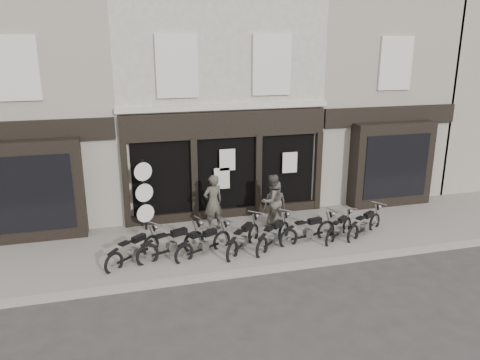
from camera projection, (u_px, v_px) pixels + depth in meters
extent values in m
plane|color=#2D2B28|center=(250.00, 254.00, 14.12)|extent=(90.00, 90.00, 0.00)
cube|color=slate|center=(242.00, 240.00, 14.94)|extent=(30.00, 4.20, 0.12)
cube|color=gray|center=(263.00, 270.00, 12.95)|extent=(30.00, 0.25, 0.13)
cube|color=beige|center=(208.00, 96.00, 18.52)|extent=(7.20, 6.00, 8.20)
cube|color=black|center=(226.00, 125.00, 15.85)|extent=(7.10, 0.18, 0.90)
cube|color=black|center=(226.00, 179.00, 16.46)|extent=(6.50, 0.10, 2.95)
cube|color=black|center=(227.00, 214.00, 16.75)|extent=(7.10, 0.20, 0.44)
cube|color=#B8B19F|center=(226.00, 107.00, 15.71)|extent=(7.30, 0.22, 0.18)
cube|color=beige|center=(177.00, 66.00, 14.92)|extent=(1.35, 0.12, 2.00)
cube|color=black|center=(177.00, 66.00, 14.95)|extent=(1.05, 0.06, 1.70)
cube|color=beige|center=(272.00, 65.00, 15.73)|extent=(1.35, 0.12, 2.00)
cube|color=black|center=(271.00, 65.00, 15.76)|extent=(1.05, 0.06, 1.70)
cube|color=black|center=(126.00, 186.00, 15.50)|extent=(0.22, 0.22, 3.00)
cube|color=black|center=(194.00, 181.00, 16.08)|extent=(0.22, 0.22, 3.00)
cube|color=black|center=(258.00, 176.00, 16.66)|extent=(0.22, 0.22, 3.00)
cube|color=black|center=(318.00, 172.00, 17.24)|extent=(0.22, 0.22, 3.00)
cube|color=beige|center=(227.00, 160.00, 16.08)|extent=(0.55, 0.04, 0.75)
cube|color=beige|center=(290.00, 163.00, 16.73)|extent=(0.55, 0.04, 0.75)
cube|color=beige|center=(222.00, 178.00, 16.21)|extent=(0.55, 0.04, 0.75)
cube|color=gray|center=(36.00, 101.00, 16.92)|extent=(5.50, 6.00, 8.20)
cube|color=black|center=(30.00, 191.00, 14.49)|extent=(3.20, 0.70, 3.20)
cube|color=black|center=(28.00, 195.00, 14.17)|extent=(2.60, 0.06, 2.40)
cube|color=black|center=(24.00, 132.00, 14.26)|extent=(5.40, 0.16, 0.70)
cube|color=beige|center=(16.00, 68.00, 13.73)|extent=(1.30, 0.10, 1.90)
cube|color=black|center=(16.00, 68.00, 13.76)|extent=(1.00, 0.06, 1.60)
cube|color=gray|center=(353.00, 91.00, 20.12)|extent=(5.50, 6.00, 8.20)
cube|color=black|center=(391.00, 164.00, 17.69)|extent=(3.20, 0.70, 3.20)
cube|color=black|center=(396.00, 166.00, 17.37)|extent=(2.60, 0.06, 2.40)
cube|color=black|center=(391.00, 116.00, 17.46)|extent=(5.40, 0.16, 0.70)
cube|color=beige|center=(396.00, 63.00, 16.93)|extent=(1.30, 0.10, 1.90)
cube|color=black|center=(395.00, 63.00, 16.96)|extent=(1.00, 0.06, 1.60)
torus|color=black|center=(151.00, 246.00, 13.89)|extent=(0.56, 0.49, 0.66)
torus|color=black|center=(114.00, 263.00, 12.78)|extent=(0.56, 0.49, 0.66)
cube|color=black|center=(133.00, 255.00, 13.34)|extent=(0.91, 0.78, 0.06)
cube|color=gray|center=(134.00, 253.00, 13.34)|extent=(0.29, 0.28, 0.25)
cube|color=black|center=(139.00, 238.00, 13.42)|extent=(0.45, 0.41, 0.16)
cube|color=black|center=(124.00, 243.00, 12.98)|extent=(0.35, 0.34, 0.06)
cylinder|color=gray|center=(155.00, 224.00, 13.88)|extent=(0.39, 0.45, 0.03)
torus|color=black|center=(194.00, 242.00, 14.08)|extent=(0.70, 0.36, 0.72)
torus|color=black|center=(147.00, 255.00, 13.19)|extent=(0.70, 0.36, 0.72)
cube|color=black|center=(171.00, 250.00, 13.64)|extent=(1.18, 0.52, 0.06)
cube|color=gray|center=(172.00, 247.00, 13.63)|extent=(0.31, 0.27, 0.27)
cube|color=black|center=(179.00, 232.00, 13.67)|extent=(0.52, 0.35, 0.18)
cube|color=black|center=(161.00, 236.00, 13.31)|extent=(0.37, 0.31, 0.06)
cylinder|color=gray|center=(200.00, 219.00, 14.01)|extent=(0.26, 0.58, 0.04)
torus|color=black|center=(222.00, 241.00, 14.22)|extent=(0.62, 0.38, 0.66)
torus|color=black|center=(184.00, 255.00, 13.31)|extent=(0.62, 0.38, 0.66)
cube|color=black|center=(203.00, 249.00, 13.78)|extent=(1.04, 0.57, 0.06)
cube|color=gray|center=(204.00, 246.00, 13.77)|extent=(0.29, 0.26, 0.25)
cube|color=black|center=(210.00, 233.00, 13.82)|extent=(0.47, 0.35, 0.16)
cube|color=black|center=(195.00, 236.00, 13.45)|extent=(0.35, 0.30, 0.06)
cylinder|color=gray|center=(227.00, 220.00, 14.18)|extent=(0.29, 0.51, 0.03)
torus|color=black|center=(253.00, 234.00, 14.70)|extent=(0.52, 0.57, 0.68)
torus|color=black|center=(232.00, 252.00, 13.45)|extent=(0.52, 0.57, 0.68)
cube|color=black|center=(243.00, 244.00, 14.09)|extent=(0.83, 0.92, 0.06)
cube|color=gray|center=(243.00, 241.00, 14.08)|extent=(0.29, 0.30, 0.26)
cube|color=black|center=(247.00, 227.00, 14.18)|extent=(0.43, 0.46, 0.17)
cube|color=black|center=(239.00, 232.00, 13.69)|extent=(0.35, 0.36, 0.06)
cylinder|color=gray|center=(256.00, 212.00, 14.70)|extent=(0.46, 0.41, 0.04)
torus|color=black|center=(283.00, 232.00, 14.89)|extent=(0.55, 0.53, 0.67)
torus|color=black|center=(262.00, 248.00, 13.71)|extent=(0.55, 0.53, 0.67)
cube|color=black|center=(273.00, 241.00, 14.31)|extent=(0.89, 0.85, 0.06)
cube|color=gray|center=(273.00, 238.00, 14.31)|extent=(0.30, 0.29, 0.26)
cube|color=black|center=(277.00, 224.00, 14.39)|extent=(0.45, 0.44, 0.17)
cube|color=black|center=(269.00, 229.00, 13.93)|extent=(0.35, 0.35, 0.06)
cylinder|color=gray|center=(287.00, 211.00, 14.88)|extent=(0.42, 0.44, 0.04)
torus|color=black|center=(326.00, 230.00, 15.00)|extent=(0.68, 0.24, 0.67)
torus|color=black|center=(288.00, 239.00, 14.35)|extent=(0.68, 0.24, 0.67)
cube|color=black|center=(307.00, 236.00, 14.69)|extent=(1.16, 0.31, 0.06)
cube|color=gray|center=(308.00, 233.00, 14.68)|extent=(0.27, 0.23, 0.26)
cube|color=black|center=(315.00, 221.00, 14.68)|extent=(0.48, 0.27, 0.17)
cube|color=black|center=(300.00, 223.00, 14.41)|extent=(0.33, 0.26, 0.06)
cylinder|color=gray|center=(332.00, 210.00, 14.92)|extent=(0.16, 0.57, 0.04)
torus|color=black|center=(347.00, 226.00, 15.46)|extent=(0.51, 0.44, 0.60)
torus|color=black|center=(330.00, 239.00, 14.46)|extent=(0.51, 0.44, 0.60)
cube|color=black|center=(339.00, 233.00, 14.97)|extent=(0.84, 0.70, 0.05)
cube|color=gray|center=(339.00, 231.00, 14.97)|extent=(0.26, 0.26, 0.23)
cube|color=black|center=(342.00, 219.00, 15.04)|extent=(0.41, 0.37, 0.15)
cube|color=black|center=(336.00, 223.00, 14.64)|extent=(0.32, 0.30, 0.05)
cylinder|color=gray|center=(350.00, 208.00, 15.45)|extent=(0.35, 0.42, 0.03)
torus|color=black|center=(374.00, 223.00, 15.68)|extent=(0.60, 0.42, 0.66)
torus|color=black|center=(353.00, 235.00, 14.70)|extent=(0.60, 0.42, 0.66)
cube|color=black|center=(364.00, 229.00, 15.20)|extent=(1.00, 0.64, 0.06)
cube|color=gray|center=(364.00, 227.00, 15.19)|extent=(0.29, 0.27, 0.25)
cube|color=black|center=(369.00, 215.00, 15.25)|extent=(0.46, 0.37, 0.16)
cube|color=black|center=(360.00, 218.00, 14.86)|extent=(0.35, 0.32, 0.06)
cylinder|color=gray|center=(379.00, 203.00, 15.65)|extent=(0.32, 0.50, 0.03)
imported|color=#3F3C34|center=(213.00, 202.00, 15.42)|extent=(0.78, 0.62, 1.88)
imported|color=#474139|center=(272.00, 201.00, 15.70)|extent=(1.08, 0.98, 1.81)
imported|color=#3A3630|center=(275.00, 203.00, 15.82)|extent=(0.79, 0.53, 1.58)
cylinder|color=black|center=(147.00, 232.00, 15.66)|extent=(0.40, 0.40, 0.07)
cylinder|color=black|center=(144.00, 197.00, 15.31)|extent=(0.08, 0.08, 2.53)
cylinder|color=black|center=(143.00, 171.00, 15.03)|extent=(0.59, 0.25, 0.62)
cylinder|color=beige|center=(143.00, 172.00, 15.00)|extent=(0.58, 0.22, 0.62)
cylinder|color=black|center=(144.00, 193.00, 15.23)|extent=(0.59, 0.25, 0.62)
cylinder|color=beige|center=(144.00, 193.00, 15.21)|extent=(0.58, 0.22, 0.62)
cylinder|color=black|center=(146.00, 213.00, 15.43)|extent=(0.59, 0.25, 0.62)
cylinder|color=beige|center=(146.00, 213.00, 15.41)|extent=(0.58, 0.22, 0.62)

